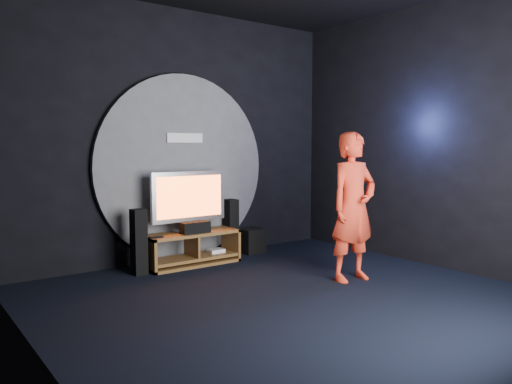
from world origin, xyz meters
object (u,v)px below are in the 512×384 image
Objects in this scene: tower_speaker_left at (139,242)px; subwoofer at (251,240)px; media_console at (192,251)px; tv at (189,199)px; player at (353,207)px; tower_speaker_right at (231,227)px.

subwoofer is (1.89, 0.20, -0.23)m from tower_speaker_left.
media_console is 0.71m from tv.
player is (1.96, -1.77, 0.48)m from tower_speaker_left.
tower_speaker_left is at bearing -171.69° from tv.
media_console is at bearing -171.90° from subwoofer.
media_console is 2.27m from player.
tower_speaker_right reaches higher than subwoofer.
tower_speaker_right is at bearing 10.51° from tv.
subwoofer is 2.10m from player.
player reaches higher than tower_speaker_right.
tower_speaker_right is at bearing 9.41° from tower_speaker_left.
tower_speaker_left is (-0.79, -0.05, 0.22)m from media_console.
player is at bearing -58.05° from tv.
tv is (-0.01, 0.07, 0.70)m from media_console.
tower_speaker_left and tower_speaker_right have the same top height.
tv reaches higher than tower_speaker_left.
player is at bearing -78.98° from tower_speaker_right.
tower_speaker_right is 2.12m from player.
tv is 0.62× the size of player.
tv is 0.93m from tower_speaker_right.
tower_speaker_right is 0.46× the size of player.
tv is 1.33× the size of tower_speaker_right.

